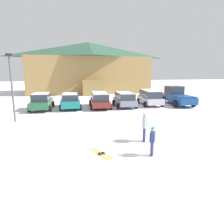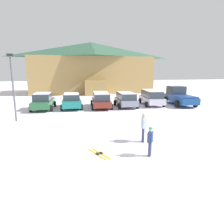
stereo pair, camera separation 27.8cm
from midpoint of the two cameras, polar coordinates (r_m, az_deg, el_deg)
The scene contains 12 objects.
ground at distance 8.61m, azimuth 16.29°, elevation -15.99°, with size 160.00×160.00×0.00m, color white.
ski_lodge at distance 38.93m, azimuth -6.91°, elevation 12.56°, with size 22.05×11.71×9.22m.
parked_green_coupe at distance 22.05m, azimuth -19.83°, elevation 2.90°, with size 2.38×4.69×1.73m.
parked_teal_hatchback at distance 21.93m, azimuth -12.23°, elevation 3.16°, with size 2.28×4.52×1.62m.
parked_maroon_van at distance 21.93m, azimuth -3.91°, elevation 3.60°, with size 2.52×4.94×1.66m.
parked_grey_wagon at distance 22.30m, azimuth 3.23°, elevation 3.69°, with size 2.37×4.18×1.63m.
parked_silver_wagon at distance 23.97m, azimuth 10.44°, elevation 4.22°, with size 2.55×4.81×1.76m.
pickup_truck at distance 25.17m, azimuth 17.76°, elevation 4.32°, with size 2.81×5.74×2.15m.
skier_adult_in_blue_parka at distance 11.30m, azimuth 8.57°, elevation -3.84°, with size 0.36×0.59×1.67m.
skier_teen_in_navy_coat at distance 9.53m, azimuth 10.64°, elevation -7.78°, with size 0.36×0.44×1.41m.
pair_of_skis at distance 9.84m, azimuth -3.95°, elevation -11.80°, with size 0.92×1.61×0.08m.
lamp_post at distance 17.28m, azimuth -27.17°, elevation 7.09°, with size 0.44×0.24×5.22m.
Camera 1 is at (-4.09, -6.55, 3.91)m, focal length 32.00 mm.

